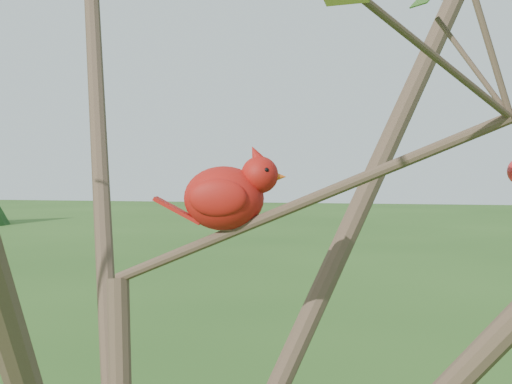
# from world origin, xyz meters

# --- Properties ---
(crabapple_tree) EXTENTS (2.35, 2.05, 2.95)m
(crabapple_tree) POSITION_xyz_m (0.03, -0.02, 2.12)
(crabapple_tree) COLOR #473426
(crabapple_tree) RESTS_ON ground
(cardinal) EXTENTS (0.21, 0.11, 0.14)m
(cardinal) POSITION_xyz_m (0.14, 0.09, 2.09)
(cardinal) COLOR #A51B0E
(cardinal) RESTS_ON ground
(distant_trees) EXTENTS (39.26, 13.47, 3.14)m
(distant_trees) POSITION_xyz_m (-2.64, 24.11, 1.40)
(distant_trees) COLOR #473426
(distant_trees) RESTS_ON ground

